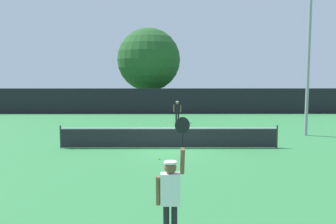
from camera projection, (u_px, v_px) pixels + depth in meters
The scene contains 10 objects.
ground_plane at pixel (169, 148), 16.99m from camera, with size 120.00×120.00×0.00m, color #2D723D.
tennis_net at pixel (169, 137), 16.94m from camera, with size 10.27×0.08×1.07m.
perimeter_fence at pixel (167, 101), 32.46m from camera, with size 39.35×0.12×2.27m, color black.
player_serving at pixel (171, 190), 7.06m from camera, with size 0.68×0.40×2.58m.
player_receiving at pixel (177, 110), 26.15m from camera, with size 0.57×0.23×1.55m.
tennis_ball at pixel (159, 159), 14.63m from camera, with size 0.07×0.07×0.07m, color #CCE033.
light_pole at pixel (309, 46), 20.10m from camera, with size 1.18×0.28×8.97m.
large_tree at pixel (149, 60), 36.09m from camera, with size 6.30×6.30×8.17m.
parked_car_near at pixel (184, 100), 38.82m from camera, with size 1.93×4.21×1.69m.
parked_car_mid at pixel (257, 101), 38.06m from camera, with size 2.07×4.27×1.69m.
Camera 1 is at (-0.16, -16.74, 3.38)m, focal length 38.53 mm.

